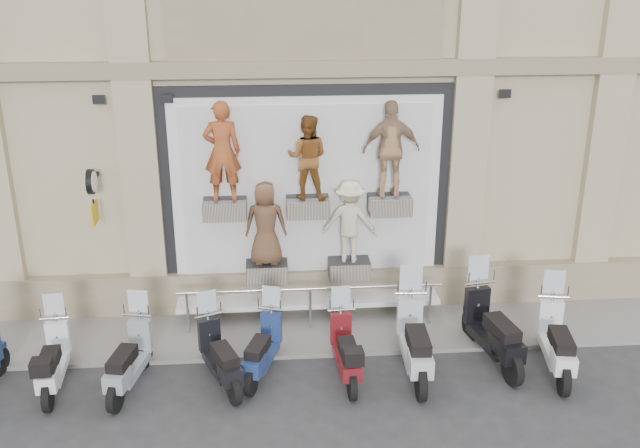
{
  "coord_description": "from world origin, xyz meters",
  "views": [
    {
      "loc": [
        -0.77,
        -10.05,
        6.7
      ],
      "look_at": [
        0.18,
        1.9,
        2.23
      ],
      "focal_mm": 40.0,
      "sensor_mm": 36.0,
      "label": 1
    }
  ],
  "objects_px": {
    "guard_rail": "(310,309)",
    "scooter_h": "(494,317)",
    "scooter_b": "(51,349)",
    "scooter_i": "(558,329)",
    "scooter_f": "(346,340)",
    "scooter_d": "(219,345)",
    "scooter_c": "(128,348)",
    "clock_sign_bracket": "(92,189)",
    "scooter_e": "(262,338)",
    "scooter_g": "(415,329)"
  },
  "relations": [
    {
      "from": "guard_rail",
      "to": "scooter_h",
      "type": "relative_size",
      "value": 2.38
    },
    {
      "from": "scooter_b",
      "to": "scooter_h",
      "type": "relative_size",
      "value": 0.83
    },
    {
      "from": "scooter_h",
      "to": "scooter_i",
      "type": "relative_size",
      "value": 1.08
    },
    {
      "from": "scooter_f",
      "to": "scooter_h",
      "type": "bearing_deg",
      "value": 4.29
    },
    {
      "from": "guard_rail",
      "to": "scooter_d",
      "type": "height_order",
      "value": "scooter_d"
    },
    {
      "from": "scooter_c",
      "to": "scooter_d",
      "type": "bearing_deg",
      "value": 11.54
    },
    {
      "from": "scooter_b",
      "to": "scooter_i",
      "type": "xyz_separation_m",
      "value": [
        8.44,
        -0.15,
        0.08
      ]
    },
    {
      "from": "clock_sign_bracket",
      "to": "scooter_b",
      "type": "bearing_deg",
      "value": -102.24
    },
    {
      "from": "clock_sign_bracket",
      "to": "scooter_e",
      "type": "xyz_separation_m",
      "value": [
        2.99,
        -1.9,
        -2.1
      ]
    },
    {
      "from": "scooter_b",
      "to": "scooter_e",
      "type": "bearing_deg",
      "value": -2.42
    },
    {
      "from": "clock_sign_bracket",
      "to": "scooter_b",
      "type": "height_order",
      "value": "clock_sign_bracket"
    },
    {
      "from": "scooter_c",
      "to": "scooter_e",
      "type": "relative_size",
      "value": 1.07
    },
    {
      "from": "clock_sign_bracket",
      "to": "scooter_c",
      "type": "distance_m",
      "value": 3.07
    },
    {
      "from": "scooter_e",
      "to": "scooter_i",
      "type": "xyz_separation_m",
      "value": [
        5.01,
        -0.29,
        0.1
      ]
    },
    {
      "from": "clock_sign_bracket",
      "to": "scooter_f",
      "type": "xyz_separation_m",
      "value": [
        4.39,
        -2.11,
        -2.09
      ]
    },
    {
      "from": "scooter_b",
      "to": "scooter_f",
      "type": "bearing_deg",
      "value": -5.52
    },
    {
      "from": "scooter_e",
      "to": "scooter_g",
      "type": "xyz_separation_m",
      "value": [
        2.58,
        -0.17,
        0.16
      ]
    },
    {
      "from": "scooter_e",
      "to": "scooter_h",
      "type": "height_order",
      "value": "scooter_h"
    },
    {
      "from": "scooter_b",
      "to": "scooter_c",
      "type": "bearing_deg",
      "value": -9.08
    },
    {
      "from": "clock_sign_bracket",
      "to": "scooter_b",
      "type": "distance_m",
      "value": 2.94
    },
    {
      "from": "scooter_b",
      "to": "scooter_d",
      "type": "distance_m",
      "value": 2.73
    },
    {
      "from": "scooter_d",
      "to": "scooter_e",
      "type": "relative_size",
      "value": 1.04
    },
    {
      "from": "guard_rail",
      "to": "clock_sign_bracket",
      "type": "distance_m",
      "value": 4.57
    },
    {
      "from": "scooter_b",
      "to": "scooter_c",
      "type": "relative_size",
      "value": 0.97
    },
    {
      "from": "scooter_c",
      "to": "scooter_i",
      "type": "height_order",
      "value": "scooter_i"
    },
    {
      "from": "scooter_h",
      "to": "scooter_g",
      "type": "bearing_deg",
      "value": -178.13
    },
    {
      "from": "scooter_b",
      "to": "scooter_g",
      "type": "relative_size",
      "value": 0.84
    },
    {
      "from": "scooter_f",
      "to": "scooter_c",
      "type": "bearing_deg",
      "value": 177.46
    },
    {
      "from": "scooter_f",
      "to": "scooter_g",
      "type": "height_order",
      "value": "scooter_g"
    },
    {
      "from": "scooter_b",
      "to": "clock_sign_bracket",
      "type": "bearing_deg",
      "value": 73.04
    },
    {
      "from": "guard_rail",
      "to": "scooter_c",
      "type": "xyz_separation_m",
      "value": [
        -3.09,
        -1.66,
        0.28
      ]
    },
    {
      "from": "scooter_f",
      "to": "scooter_h",
      "type": "height_order",
      "value": "scooter_h"
    },
    {
      "from": "scooter_f",
      "to": "scooter_i",
      "type": "height_order",
      "value": "scooter_i"
    },
    {
      "from": "scooter_h",
      "to": "scooter_i",
      "type": "xyz_separation_m",
      "value": [
        0.99,
        -0.42,
        -0.06
      ]
    },
    {
      "from": "scooter_c",
      "to": "guard_rail",
      "type": "bearing_deg",
      "value": 39.61
    },
    {
      "from": "scooter_g",
      "to": "scooter_h",
      "type": "relative_size",
      "value": 1.0
    },
    {
      "from": "scooter_h",
      "to": "scooter_e",
      "type": "bearing_deg",
      "value": 172.05
    },
    {
      "from": "scooter_b",
      "to": "scooter_c",
      "type": "distance_m",
      "value": 1.25
    },
    {
      "from": "scooter_e",
      "to": "scooter_d",
      "type": "bearing_deg",
      "value": -144.27
    },
    {
      "from": "scooter_f",
      "to": "scooter_i",
      "type": "relative_size",
      "value": 0.89
    },
    {
      "from": "scooter_g",
      "to": "scooter_i",
      "type": "xyz_separation_m",
      "value": [
        2.43,
        -0.12,
        -0.06
      ]
    },
    {
      "from": "scooter_b",
      "to": "scooter_f",
      "type": "relative_size",
      "value": 1.01
    },
    {
      "from": "clock_sign_bracket",
      "to": "scooter_h",
      "type": "xyz_separation_m",
      "value": [
        7.01,
        -1.77,
        -1.94
      ]
    },
    {
      "from": "scooter_g",
      "to": "guard_rail",
      "type": "bearing_deg",
      "value": 139.18
    },
    {
      "from": "scooter_c",
      "to": "scooter_f",
      "type": "bearing_deg",
      "value": 11.76
    },
    {
      "from": "scooter_c",
      "to": "scooter_d",
      "type": "relative_size",
      "value": 1.03
    },
    {
      "from": "clock_sign_bracket",
      "to": "scooter_e",
      "type": "relative_size",
      "value": 0.59
    },
    {
      "from": "clock_sign_bracket",
      "to": "scooter_g",
      "type": "xyz_separation_m",
      "value": [
        5.57,
        -2.07,
        -1.94
      ]
    },
    {
      "from": "scooter_i",
      "to": "guard_rail",
      "type": "bearing_deg",
      "value": 167.19
    },
    {
      "from": "scooter_b",
      "to": "scooter_i",
      "type": "height_order",
      "value": "scooter_i"
    }
  ]
}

